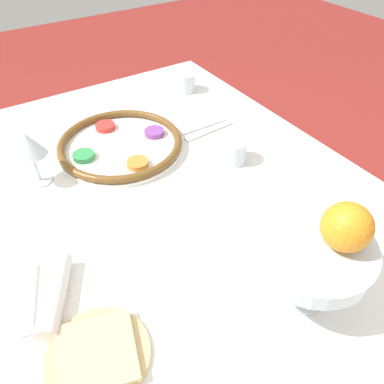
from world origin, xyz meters
TOP-DOWN VIEW (x-y plane):
  - ground_plane at (0.00, 0.00)m, footprint 8.00×8.00m
  - dining_table at (0.00, 0.00)m, footprint 1.39×1.04m
  - seder_plate at (-0.30, 0.05)m, footprint 0.33×0.33m
  - wine_glass at (-0.28, -0.17)m, footprint 0.07×0.07m
  - fruit_stand at (0.27, 0.13)m, footprint 0.20×0.20m
  - orange_fruit at (0.29, 0.17)m, footprint 0.08×0.08m
  - bread_plate at (0.19, -0.21)m, footprint 0.16×0.16m
  - napkin_roll at (0.06, -0.24)m, footprint 0.15×0.11m
  - cup_near at (-0.50, 0.37)m, footprint 0.07×0.07m
  - cup_mid at (-0.10, 0.27)m, footprint 0.07×0.07m
  - fork_left at (-0.28, 0.30)m, footprint 0.02×0.16m
  - fork_right at (-0.25, 0.30)m, footprint 0.03×0.16m
  - spoon at (0.03, -0.27)m, footprint 0.14×0.06m

SIDE VIEW (x-z plane):
  - ground_plane at x=0.00m, z-range 0.00..0.00m
  - dining_table at x=0.00m, z-range 0.00..0.77m
  - fork_left at x=-0.28m, z-range 0.77..0.78m
  - fork_right at x=-0.25m, z-range 0.77..0.78m
  - spoon at x=0.03m, z-range 0.77..0.78m
  - bread_plate at x=0.19m, z-range 0.77..0.79m
  - seder_plate at x=-0.30m, z-range 0.77..0.80m
  - napkin_roll at x=0.06m, z-range 0.77..0.81m
  - cup_near at x=-0.50m, z-range 0.77..0.83m
  - cup_mid at x=-0.10m, z-range 0.77..0.83m
  - wine_glass at x=-0.28m, z-range 0.81..0.94m
  - fruit_stand at x=0.27m, z-range 0.81..0.94m
  - orange_fruit at x=0.29m, z-range 0.90..0.98m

